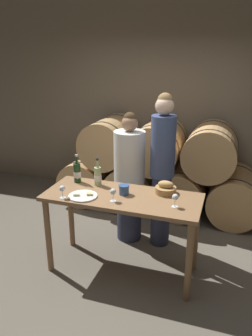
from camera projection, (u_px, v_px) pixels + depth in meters
name	position (u px, v px, depth m)	size (l,w,h in m)	color
ground_plane	(122.00, 269.00, 3.59)	(10.00, 10.00, 0.00)	#665E51
stone_wall_back	(168.00, 96.00, 4.99)	(10.00, 0.12, 3.20)	#7F705B
barrel_stack	(157.00, 169.00, 4.81)	(2.91, 0.90, 1.34)	tan
tasting_table	(122.00, 207.00, 3.34)	(1.59, 0.63, 0.88)	olive
person_left	(129.00, 179.00, 3.94)	(0.37, 0.37, 1.61)	#2D334C
person_right	(162.00, 169.00, 3.76)	(0.28, 0.28, 1.84)	#2D334C
wine_bottle_red	(77.00, 173.00, 3.59)	(0.08, 0.08, 0.32)	#193819
wine_bottle_white	(98.00, 176.00, 3.51)	(0.08, 0.08, 0.31)	#ADBC7F
blue_crock	(124.00, 189.00, 3.30)	(0.11, 0.11, 0.10)	#335693
bread_basket	(166.00, 189.00, 3.33)	(0.21, 0.21, 0.13)	#A87F4C
cheese_plate	(83.00, 196.00, 3.26)	(0.29, 0.29, 0.04)	white
wine_glass_far_left	(62.00, 189.00, 3.21)	(0.06, 0.06, 0.13)	white
wine_glass_left	(113.00, 192.00, 3.13)	(0.06, 0.06, 0.13)	white
wine_glass_center	(175.00, 198.00, 3.02)	(0.06, 0.06, 0.13)	white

